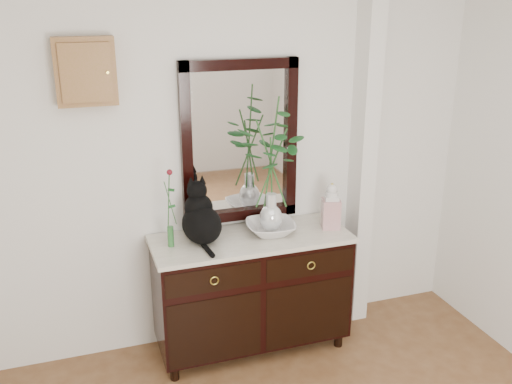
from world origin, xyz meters
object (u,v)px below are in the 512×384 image
object	(u,v)px
lotus_bowl	(271,228)
cat	(201,213)
sideboard	(251,287)
ginger_jar	(331,205)

from	to	relation	value
lotus_bowl	cat	bearing A→B (deg)	177.71
sideboard	cat	bearing A→B (deg)	174.61
ginger_jar	sideboard	bearing A→B (deg)	178.00
cat	lotus_bowl	world-z (taller)	cat
cat	ginger_jar	size ratio (longest dim) A/B	1.24
sideboard	cat	size ratio (longest dim) A/B	3.29
ginger_jar	lotus_bowl	bearing A→B (deg)	175.72
cat	ginger_jar	world-z (taller)	cat
cat	lotus_bowl	size ratio (longest dim) A/B	1.21
sideboard	ginger_jar	size ratio (longest dim) A/B	4.07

